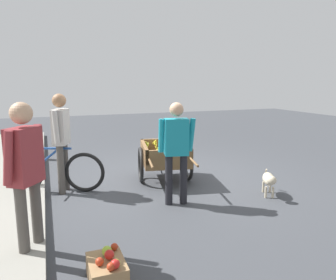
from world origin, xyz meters
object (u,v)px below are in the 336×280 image
dog (269,180)px  vendor_person (176,145)px  fire_hydrant (34,145)px  bystander_person (26,167)px  cyclist_person (61,134)px  apple_crate (107,270)px  bicycle (54,171)px  fruit_cart (165,157)px  plastic_bucket (168,149)px

dog → vendor_person: bearing=81.8°
fire_hydrant → bystander_person: bystander_person is taller
fire_hydrant → bystander_person: bearing=-179.1°
cyclist_person → dog: cyclist_person is taller
dog → apple_crate: (-1.34, 2.81, -0.14)m
vendor_person → cyclist_person: size_ratio=0.94×
bicycle → dog: bearing=-114.3°
fruit_cart → bystander_person: (-1.95, 2.20, 0.52)m
plastic_bucket → fruit_cart: bearing=157.7°
plastic_bucket → apple_crate: apple_crate is taller
apple_crate → bicycle: bearing=7.4°
fruit_cart → bystander_person: 2.98m
bicycle → apple_crate: bearing=-172.6°
fruit_cart → bicycle: 1.91m
fruit_cart → fire_hydrant: 3.51m
fruit_cart → cyclist_person: cyclist_person is taller
fruit_cart → cyclist_person: (0.05, 1.77, 0.52)m
bicycle → plastic_bucket: bicycle is taller
cyclist_person → plastic_bucket: 3.42m
bicycle → fire_hydrant: bearing=8.0°
fruit_cart → plastic_bucket: size_ratio=6.23×
dog → apple_crate: 3.12m
dog → apple_crate: dog is taller
dog → bystander_person: 3.58m
bicycle → plastic_bucket: 3.40m
vendor_person → dog: bearing=-98.2°
fruit_cart → bystander_person: bearing=131.6°
bicycle → apple_crate: size_ratio=3.57×
bicycle → bystander_person: 2.16m
fruit_cart → apple_crate: 3.10m
fruit_cart → apple_crate: size_ratio=4.02×
vendor_person → plastic_bucket: bearing=-18.9°
fruit_cart → cyclist_person: size_ratio=1.10×
cyclist_person → fire_hydrant: bearing=10.8°
fire_hydrant → plastic_bucket: fire_hydrant is taller
fruit_cart → apple_crate: (-2.67, 1.55, -0.32)m
cyclist_person → plastic_bucket: size_ratio=5.67×
bicycle → fire_hydrant: 2.60m
vendor_person → plastic_bucket: vendor_person is taller
vendor_person → bicycle: bearing=54.0°
vendor_person → bicycle: size_ratio=0.96×
fruit_cart → dog: fruit_cart is taller
fire_hydrant → apple_crate: (-5.35, -0.72, -0.21)m
vendor_person → bystander_person: bystander_person is taller
vendor_person → apple_crate: bearing=139.9°
plastic_bucket → bystander_person: bystander_person is taller
vendor_person → bicycle: 2.14m
fire_hydrant → bystander_person: (-4.63, -0.07, 0.63)m
fire_hydrant → plastic_bucket: bearing=-100.9°
cyclist_person → apple_crate: 2.85m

